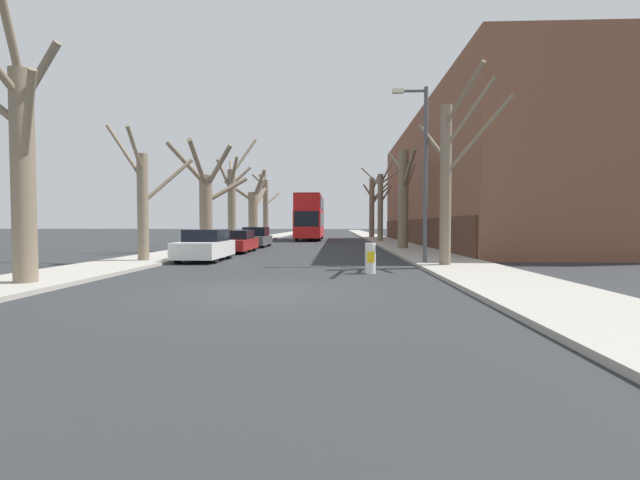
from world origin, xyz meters
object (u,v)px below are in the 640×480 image
Objects in this scene: street_tree_left_1 at (143,200)px; street_tree_right_2 at (381,202)px; street_tree_left_0 at (19,155)px; double_decker_bus at (310,215)px; street_tree_left_3 at (233,199)px; lamp_post at (423,165)px; street_tree_left_2 at (206,203)px; parked_car_1 at (236,242)px; street_tree_right_1 at (403,196)px; street_tree_right_0 at (449,175)px; traffic_bollard at (370,258)px; street_tree_left_5 at (266,206)px; parked_car_0 at (205,246)px; street_tree_right_3 at (373,205)px; parked_car_2 at (256,238)px; street_tree_left_4 at (253,211)px.

street_tree_right_2 is at bearing 60.86° from street_tree_left_1.
street_tree_left_0 reaches higher than double_decker_bus.
street_tree_left_3 is 19.13m from lamp_post.
street_tree_left_2 is 0.76× the size of street_tree_left_3.
double_decker_bus is at bearing 81.39° from parked_car_1.
street_tree_right_1 is 0.83× the size of street_tree_right_2.
street_tree_right_0 reaches higher than street_tree_right_1.
street_tree_left_0 is at bearing -159.11° from traffic_bollard.
street_tree_right_1 is at bearing -67.38° from double_decker_bus.
lamp_post is at bearing 29.90° from street_tree_left_0.
street_tree_left_0 is at bearing -155.98° from street_tree_right_0.
street_tree_right_1 reaches higher than traffic_bollard.
lamp_post is at bearing 53.42° from traffic_bollard.
street_tree_left_0 is 1.09× the size of street_tree_left_5.
street_tree_left_1 is at bearing -91.35° from street_tree_left_2.
street_tree_left_3 is 13.88m from street_tree_right_2.
lamp_post is at bearing -77.30° from double_decker_bus.
street_tree_left_1 is 1.54× the size of parked_car_0.
street_tree_left_3 is 1.24× the size of street_tree_right_0.
street_tree_right_0 reaches higher than double_decker_bus.
street_tree_left_3 is 20.80m from traffic_bollard.
street_tree_left_5 is at bearing -161.84° from street_tree_right_3.
street_tree_left_2 is 0.81× the size of street_tree_right_2.
parked_car_0 is 5.84m from parked_car_1.
parked_car_1 is at bearing -28.48° from street_tree_left_2.
street_tree_left_0 is 10.17m from traffic_bollard.
parked_car_1 is 5.92m from parked_car_2.
street_tree_right_2 is at bearing 88.31° from lamp_post.
street_tree_right_3 is 28.66m from parked_car_1.
street_tree_right_1 is 10.82m from parked_car_2.
parked_car_2 reaches higher than parked_car_0.
street_tree_left_4 is at bearing 95.64° from parked_car_0.
street_tree_left_3 is 1.11× the size of street_tree_left_5.
street_tree_left_0 is 31.28m from street_tree_right_2.
parked_car_1 is 12.28m from lamp_post.
street_tree_left_1 is 14.92m from street_tree_left_3.
street_tree_left_4 is 1.00× the size of street_tree_right_0.
traffic_bollard is (6.93, -16.40, -0.17)m from parked_car_2.
street_tree_left_5 reaches higher than street_tree_left_1.
traffic_bollard is (9.10, -18.45, -3.09)m from street_tree_left_3.
street_tree_left_3 is (0.12, 14.89, 0.95)m from street_tree_left_1.
lamp_post is (9.21, -13.33, 3.28)m from parked_car_2.
double_decker_bus is 26.10m from parked_car_0.
parked_car_1 is (-9.87, -14.89, -3.03)m from street_tree_right_2.
double_decker_bus is 20.33m from parked_car_1.
street_tree_left_1 is at bearing -90.47° from street_tree_left_3.
street_tree_left_2 is at bearing -89.83° from street_tree_left_4.
street_tree_right_0 is 0.85× the size of street_tree_right_2.
street_tree_left_3 is 7.94m from street_tree_left_4.
street_tree_left_4 is at bearing -141.42° from double_decker_bus.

